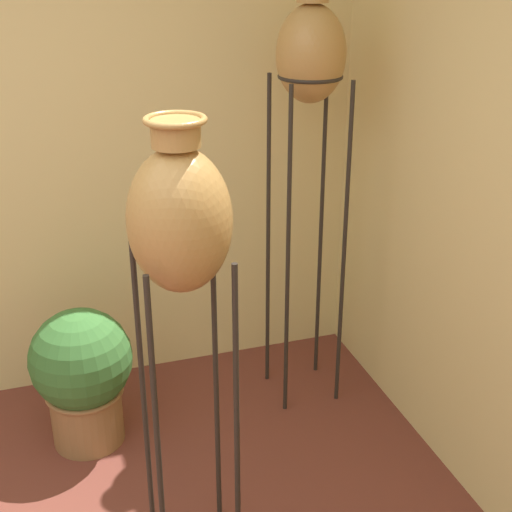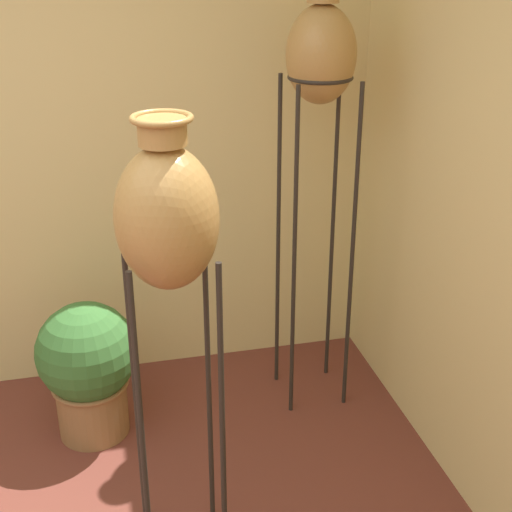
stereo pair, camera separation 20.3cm
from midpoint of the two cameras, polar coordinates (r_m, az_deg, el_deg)
The scene contains 3 objects.
vase_stand_tall at distance 3.17m, azimuth 2.51°, elevation 15.06°, with size 0.30×0.30×2.00m.
vase_stand_medium at distance 2.23m, azimuth -8.72°, elevation 2.38°, with size 0.33×0.33×1.69m.
potted_plant at distance 3.37m, azimuth -15.43°, elevation -9.00°, with size 0.46×0.46×0.67m.
Camera 1 is at (0.48, -1.31, 2.15)m, focal length 50.00 mm.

